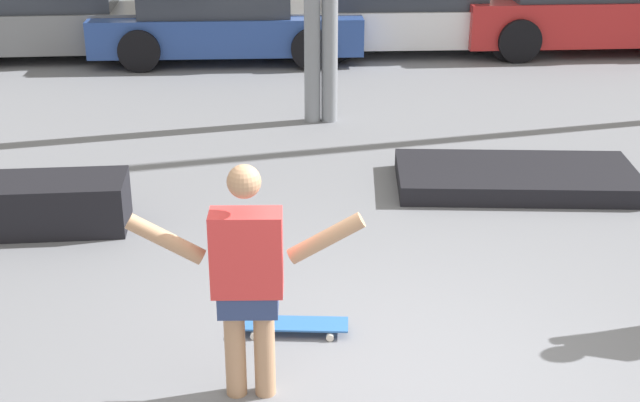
# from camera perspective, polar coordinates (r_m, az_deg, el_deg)

# --- Properties ---
(ground_plane) EXTENTS (36.00, 36.00, 0.00)m
(ground_plane) POSITION_cam_1_polar(r_m,az_deg,el_deg) (5.98, 5.01, -11.74)
(ground_plane) COLOR slate
(skateboarder) EXTENTS (1.44, 0.25, 1.57)m
(skateboarder) POSITION_cam_1_polar(r_m,az_deg,el_deg) (5.47, -4.68, -4.73)
(skateboarder) COLOR tan
(skateboarder) RESTS_ON ground_plane
(skateboard) EXTENTS (0.82, 0.32, 0.08)m
(skateboard) POSITION_cam_1_polar(r_m,az_deg,el_deg) (6.50, -1.75, -7.90)
(skateboard) COLOR #2D66B2
(skateboard) RESTS_ON ground_plane
(manual_pad) EXTENTS (2.53, 1.43, 0.19)m
(manual_pad) POSITION_cam_1_polar(r_m,az_deg,el_deg) (9.30, 12.44, 1.48)
(manual_pad) COLOR black
(manual_pad) RESTS_ON ground_plane
(parked_car_grey) EXTENTS (4.07, 1.96, 1.27)m
(parked_car_grey) POSITION_cam_1_polar(r_m,az_deg,el_deg) (15.21, -16.64, 11.26)
(parked_car_grey) COLOR slate
(parked_car_grey) RESTS_ON ground_plane
(parked_car_blue) EXTENTS (4.24, 2.05, 1.32)m
(parked_car_blue) POSITION_cam_1_polar(r_m,az_deg,el_deg) (14.49, -6.15, 11.59)
(parked_car_blue) COLOR #284793
(parked_car_blue) RESTS_ON ground_plane
(parked_car_white) EXTENTS (4.55, 2.04, 1.30)m
(parked_car_white) POSITION_cam_1_polar(r_m,az_deg,el_deg) (15.03, 5.84, 11.98)
(parked_car_white) COLOR white
(parked_car_white) RESTS_ON ground_plane
(parked_car_red) EXTENTS (4.05, 1.96, 1.45)m
(parked_car_red) POSITION_cam_1_polar(r_m,az_deg,el_deg) (15.57, 16.19, 11.85)
(parked_car_red) COLOR red
(parked_car_red) RESTS_ON ground_plane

